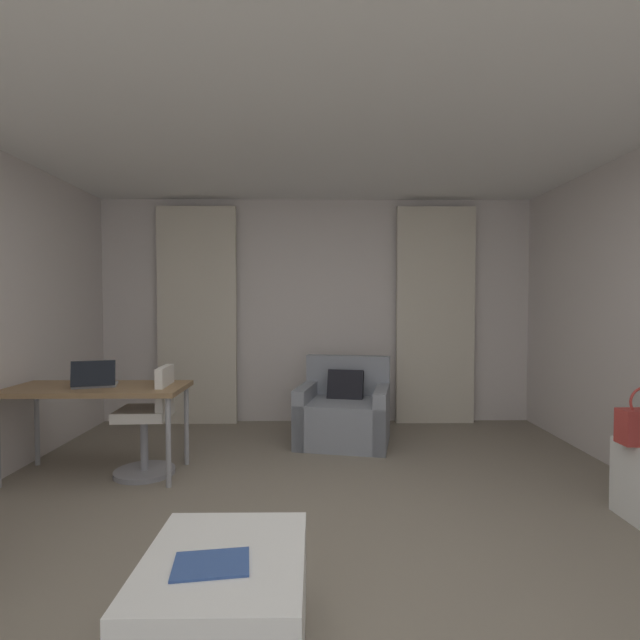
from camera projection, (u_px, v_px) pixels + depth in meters
ground_plane at (319, 553)px, 2.66m from camera, size 12.00×12.00×0.00m
wall_window at (317, 311)px, 5.65m from camera, size 5.12×0.06×2.60m
ceiling at (319, 73)px, 2.57m from camera, size 5.12×6.12×0.06m
curtain_left_panel at (197, 316)px, 5.50m from camera, size 0.90×0.06×2.50m
curtain_right_panel at (435, 316)px, 5.53m from camera, size 0.90×0.06×2.50m
armchair at (344, 414)px, 4.78m from camera, size 1.01×0.93×0.84m
desk at (98, 394)px, 3.84m from camera, size 1.38×0.61×0.72m
desk_chair at (149, 426)px, 3.88m from camera, size 0.48×0.48×0.88m
laptop at (95, 381)px, 3.81m from camera, size 0.38×0.33×0.22m
coffee_table at (224, 606)px, 1.87m from camera, size 0.63×0.75×0.41m
magazine_open at (211, 564)px, 1.79m from camera, size 0.30×0.24×0.01m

